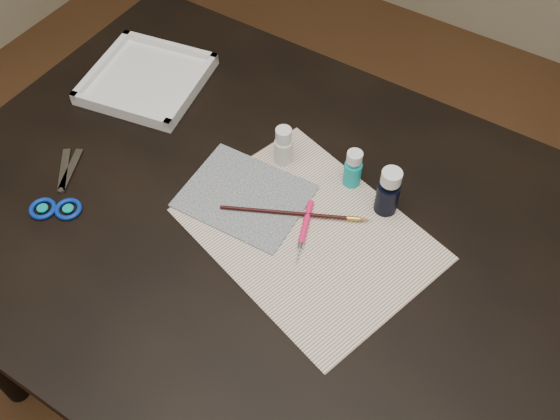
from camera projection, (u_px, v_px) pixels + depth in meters
The scene contains 11 objects.
ground at pixel (280, 389), 1.71m from camera, with size 3.50×3.50×0.02m, color #422614.
table at pixel (280, 324), 1.40m from camera, with size 1.30×0.90×0.75m, color black.
paper at pixel (309, 234), 1.09m from camera, with size 0.41×0.31×0.00m, color white.
canvas at pixel (245, 196), 1.14m from camera, with size 0.22×0.18×0.00m, color black.
paint_bottle_white at pixel (284, 146), 1.16m from camera, with size 0.03×0.03×0.08m, color silver.
paint_bottle_cyan at pixel (353, 168), 1.13m from camera, with size 0.03×0.03×0.08m, color #0FAAAD.
paint_bottle_navy at pixel (388, 191), 1.09m from camera, with size 0.04×0.04×0.10m, color black.
paintbrush at pixel (296, 214), 1.11m from camera, with size 0.27×0.01×0.01m, color black, non-canonical shape.
craft_knife at pixel (304, 232), 1.09m from camera, with size 0.14×0.01×0.01m, color #FF175D, non-canonical shape.
scissors at pixel (59, 183), 1.16m from camera, with size 0.19×0.10×0.01m, color silver, non-canonical shape.
palette_tray at pixel (147, 79), 1.32m from camera, with size 0.23×0.23×0.03m, color white.
Camera 1 is at (0.34, -0.54, 1.65)m, focal length 40.00 mm.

